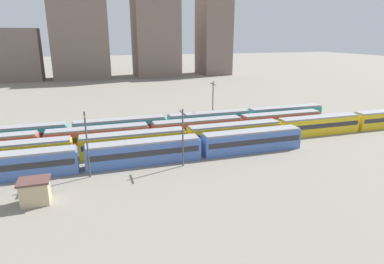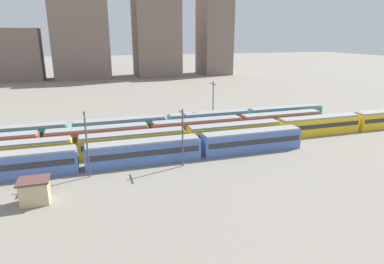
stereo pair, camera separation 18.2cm
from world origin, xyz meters
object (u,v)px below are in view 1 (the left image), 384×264
Objects in this scene: train_track_3 at (167,124)px; catenary_pole_2 at (183,135)px; signal_hut at (35,191)px; catenary_pole_1 at (213,101)px; train_track_0 at (144,152)px; catenary_pole_0 at (87,141)px; train_track_1 at (234,133)px; train_track_2 at (150,132)px.

catenary_pole_2 is (-1.89, -18.63, 3.16)m from train_track_3.
signal_hut is at bearing -163.83° from catenary_pole_2.
catenary_pole_1 is (11.54, 3.30, 3.56)m from train_track_3.
signal_hut is (-20.27, -5.88, -3.51)m from catenary_pole_2.
signal_hut is at bearing -148.91° from train_track_0.
train_track_3 is 7.76× the size of catenary_pole_0.
train_track_3 is 20.75× the size of signal_hut.
catenary_pole_1 is at bearing 58.50° from catenary_pole_2.
catenary_pole_0 is 9.53m from signal_hut.
catenary_pole_1 is at bearing 86.13° from train_track_1.
catenary_pole_0 reaches higher than train_track_1.
catenary_pole_1 reaches higher than train_track_3.
catenary_pole_0 is at bearing -130.45° from train_track_2.
catenary_pole_1 is 1.08× the size of catenary_pole_2.
catenary_pole_1 is (18.93, 18.90, 3.56)m from train_track_0.
catenary_pole_2 reaches higher than train_track_0.
train_track_2 is at bearing 47.42° from signal_hut.
catenary_pole_0 is (-11.36, -13.33, 3.45)m from train_track_2.
catenary_pole_1 reaches higher than train_track_0.
train_track_3 is at bearing 47.87° from signal_hut.
catenary_pole_0 is 0.98× the size of catenary_pole_1.
train_track_3 reaches higher than signal_hut.
train_track_1 is 27.84m from catenary_pole_0.
catenary_pole_0 is (-15.79, -18.53, 3.45)m from train_track_3.
catenary_pole_2 is 21.39m from signal_hut.
train_track_0 and train_track_3 have the same top height.
catenary_pole_2 is (2.53, -13.43, 3.16)m from train_track_2.
signal_hut is (-33.70, -27.80, -3.91)m from catenary_pole_1.
catenary_pole_1 reaches higher than catenary_pole_2.
signal_hut is (-14.77, -8.91, -0.35)m from train_track_0.
train_track_2 is (2.97, 10.40, 0.00)m from train_track_0.
catenary_pole_1 reaches higher than catenary_pole_0.
train_track_3 is at bearing 49.57° from catenary_pole_0.
train_track_2 is 17.85m from catenary_pole_0.
train_track_1 is 9.52× the size of catenary_pole_1.
train_track_3 is at bearing 135.58° from train_track_1.
catenary_pole_1 is at bearing 44.95° from train_track_0.
catenary_pole_0 is (-26.40, -8.13, 3.45)m from train_track_1.
train_track_2 is at bearing 160.92° from train_track_1.
catenary_pole_2 is at bearing -0.42° from catenary_pole_0.
train_track_1 and train_track_2 have the same top height.
train_track_0 is 6.15× the size of catenary_pole_2.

